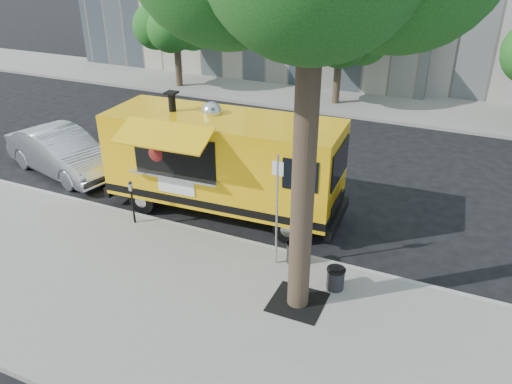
# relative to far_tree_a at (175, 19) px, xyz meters

# --- Properties ---
(ground) EXTENTS (120.00, 120.00, 0.00)m
(ground) POSITION_rel_far_tree_a_xyz_m (10.00, -12.30, -3.78)
(ground) COLOR black
(ground) RESTS_ON ground
(sidewalk) EXTENTS (60.00, 6.00, 0.15)m
(sidewalk) POSITION_rel_far_tree_a_xyz_m (10.00, -16.30, -3.70)
(sidewalk) COLOR gray
(sidewalk) RESTS_ON ground
(curb) EXTENTS (60.00, 0.14, 0.16)m
(curb) POSITION_rel_far_tree_a_xyz_m (10.00, -13.23, -3.70)
(curb) COLOR #999993
(curb) RESTS_ON ground
(far_sidewalk) EXTENTS (60.00, 5.00, 0.15)m
(far_sidewalk) POSITION_rel_far_tree_a_xyz_m (10.00, 1.20, -3.70)
(far_sidewalk) COLOR gray
(far_sidewalk) RESTS_ON ground
(tree_well) EXTENTS (1.20, 1.20, 0.02)m
(tree_well) POSITION_rel_far_tree_a_xyz_m (12.60, -15.10, -3.62)
(tree_well) COLOR black
(tree_well) RESTS_ON sidewalk
(far_tree_a) EXTENTS (3.42, 3.42, 5.36)m
(far_tree_a) POSITION_rel_far_tree_a_xyz_m (0.00, 0.00, 0.00)
(far_tree_a) COLOR #33261C
(far_tree_a) RESTS_ON far_sidewalk
(far_tree_b) EXTENTS (3.60, 3.60, 5.50)m
(far_tree_b) POSITION_rel_far_tree_a_xyz_m (9.00, 0.40, 0.06)
(far_tree_b) COLOR #33261C
(far_tree_b) RESTS_ON far_sidewalk
(sign_post) EXTENTS (0.28, 0.06, 3.00)m
(sign_post) POSITION_rel_far_tree_a_xyz_m (11.55, -13.85, -1.93)
(sign_post) COLOR silver
(sign_post) RESTS_ON sidewalk
(parking_meter) EXTENTS (0.11, 0.11, 1.33)m
(parking_meter) POSITION_rel_far_tree_a_xyz_m (7.00, -13.65, -2.79)
(parking_meter) COLOR black
(parking_meter) RESTS_ON sidewalk
(food_truck) EXTENTS (7.38, 3.65, 3.60)m
(food_truck) POSITION_rel_far_tree_a_xyz_m (8.93, -11.73, -2.08)
(food_truck) COLOR yellow
(food_truck) RESTS_ON ground
(sedan) EXTENTS (5.11, 2.81, 1.60)m
(sedan) POSITION_rel_far_tree_a_xyz_m (2.37, -11.54, -2.98)
(sedan) COLOR silver
(sedan) RESTS_ON ground
(trash_bin_left) EXTENTS (0.48, 0.48, 0.57)m
(trash_bin_left) POSITION_rel_far_tree_a_xyz_m (11.98, -13.60, -3.32)
(trash_bin_left) COLOR black
(trash_bin_left) RESTS_ON sidewalk
(trash_bin_right) EXTENTS (0.45, 0.45, 0.54)m
(trash_bin_right) POSITION_rel_far_tree_a_xyz_m (13.22, -14.23, -3.33)
(trash_bin_right) COLOR black
(trash_bin_right) RESTS_ON sidewalk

